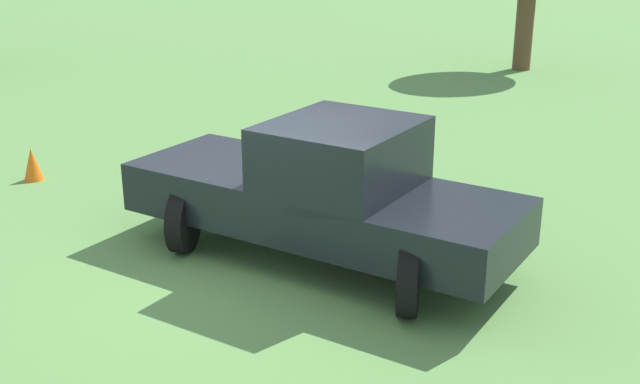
% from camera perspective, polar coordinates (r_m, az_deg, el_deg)
% --- Properties ---
extents(ground_plane, '(80.00, 80.00, 0.00)m').
position_cam_1_polar(ground_plane, '(9.68, -3.86, -6.02)').
color(ground_plane, '#5B8C47').
extents(pickup_truck, '(3.58, 5.39, 1.84)m').
position_cam_1_polar(pickup_truck, '(9.69, 0.65, 0.21)').
color(pickup_truck, black).
rests_on(pickup_truck, ground_plane).
extents(traffic_cone, '(0.32, 0.32, 0.55)m').
position_cam_1_polar(traffic_cone, '(13.81, -20.28, 1.92)').
color(traffic_cone, orange).
rests_on(traffic_cone, ground_plane).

